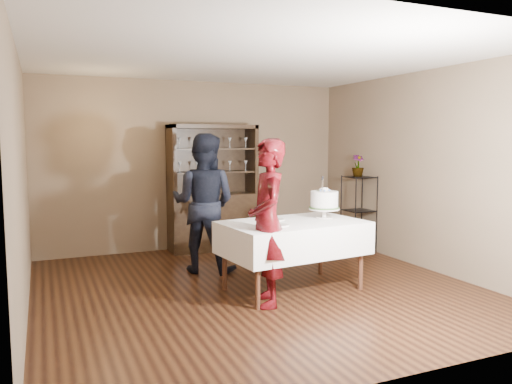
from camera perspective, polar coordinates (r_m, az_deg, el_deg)
floor at (r=6.07m, az=0.12°, el=-10.90°), size 5.00×5.00×0.00m
ceiling at (r=5.89m, az=0.12°, el=15.13°), size 5.00×5.00×0.00m
back_wall at (r=8.18m, az=-6.89°, el=3.04°), size 5.00×0.02×2.70m
wall_left at (r=5.35m, az=-25.26°, el=0.97°), size 0.02×5.00×2.70m
wall_right at (r=7.20m, az=18.72°, el=2.37°), size 0.02×5.00×2.70m
china_hutch at (r=8.06m, az=-4.96°, el=-1.87°), size 1.40×0.48×2.00m
plant_etagere at (r=8.06m, az=11.67°, el=-2.07°), size 0.42×0.42×1.20m
cake_table at (r=5.88m, az=4.25°, el=-5.24°), size 1.72×1.17×0.81m
woman at (r=5.30m, az=1.35°, el=-3.50°), size 0.57×0.73×1.78m
man at (r=6.68m, az=-6.00°, el=-1.28°), size 1.14×1.09×1.85m
cake at (r=6.13m, az=7.80°, el=-1.05°), size 0.38×0.38×0.52m
plate_near at (r=5.54m, az=2.66°, el=-3.82°), size 0.22×0.22×0.01m
plate_far at (r=5.92m, az=2.34°, el=-3.18°), size 0.21×0.21×0.01m
potted_plant at (r=7.98m, az=11.56°, el=2.96°), size 0.20×0.20×0.35m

